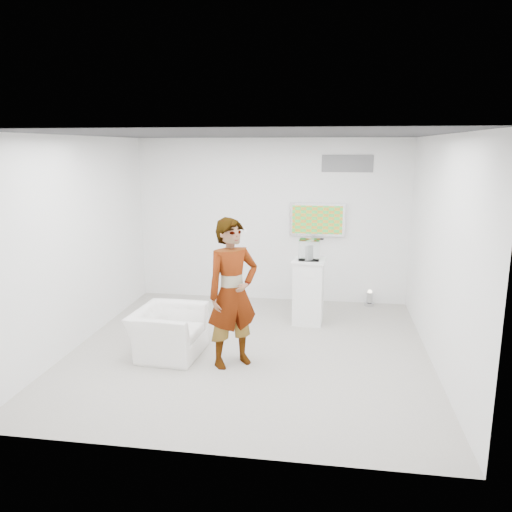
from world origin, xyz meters
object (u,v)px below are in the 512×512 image
Objects in this scene: tv at (317,220)px; armchair at (169,332)px; floor_uplight at (370,298)px; person at (233,293)px; pedestal at (308,291)px.

tv is 3.58m from armchair.
tv is at bearing 173.22° from floor_uplight.
pedestal is (0.91, 1.75, -0.45)m from person.
tv reaches higher than armchair.
pedestal is 3.76× the size of floor_uplight.
armchair is at bearing 130.81° from person.
person is 6.93× the size of floor_uplight.
armchair is at bearing -125.19° from tv.
person reaches higher than floor_uplight.
tv is at bearing 85.98° from pedestal.
tv is 1.00× the size of armchair.
tv reaches higher than floor_uplight.
armchair reaches higher than floor_uplight.
tv is 0.51× the size of person.
tv is at bearing 33.02° from person.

